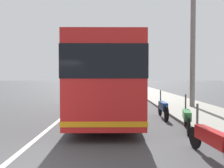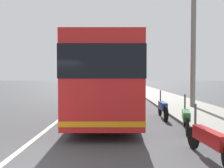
# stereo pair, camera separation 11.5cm
# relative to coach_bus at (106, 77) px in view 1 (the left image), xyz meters

# --- Properties ---
(sidewalk_curb) EXTENTS (110.00, 3.60, 0.14)m
(sidewalk_curb) POSITION_rel_coach_bus_xyz_m (2.02, -4.94, -1.85)
(sidewalk_curb) COLOR gray
(sidewalk_curb) RESTS_ON ground
(lane_divider_line) EXTENTS (110.00, 0.16, 0.01)m
(lane_divider_line) POSITION_rel_coach_bus_xyz_m (2.02, 2.09, -1.92)
(lane_divider_line) COLOR silver
(lane_divider_line) RESTS_ON ground
(coach_bus) EXTENTS (10.93, 2.68, 3.36)m
(coach_bus) POSITION_rel_coach_bus_xyz_m (0.00, 0.00, 0.00)
(coach_bus) COLOR red
(coach_bus) RESTS_ON ground
(motorcycle_by_tree) EXTENTS (2.32, 0.37, 1.24)m
(motorcycle_by_tree) POSITION_rel_coach_bus_xyz_m (-6.55, -2.65, -1.46)
(motorcycle_by_tree) COLOR black
(motorcycle_by_tree) RESTS_ON ground
(motorcycle_nearest_curb) EXTENTS (2.10, 0.57, 1.28)m
(motorcycle_nearest_curb) POSITION_rel_coach_bus_xyz_m (-3.60, -3.00, -1.45)
(motorcycle_nearest_curb) COLOR black
(motorcycle_nearest_curb) RESTS_ON ground
(motorcycle_angled) EXTENTS (2.20, 0.26, 1.29)m
(motorcycle_angled) POSITION_rel_coach_bus_xyz_m (-1.07, -2.69, -1.43)
(motorcycle_angled) COLOR black
(motorcycle_angled) RESTS_ON ground
(car_far_distant) EXTENTS (4.27, 1.92, 1.52)m
(car_far_distant) POSITION_rel_coach_bus_xyz_m (27.70, 4.01, -1.21)
(car_far_distant) COLOR red
(car_far_distant) RESTS_ON ground
(car_side_street) EXTENTS (4.43, 1.91, 1.52)m
(car_side_street) POSITION_rel_coach_bus_xyz_m (35.07, 0.03, -1.20)
(car_side_street) COLOR black
(car_side_street) RESTS_ON ground
(car_behind_bus) EXTENTS (4.15, 2.11, 1.61)m
(car_behind_bus) POSITION_rel_coach_bus_xyz_m (35.61, 3.76, -1.17)
(car_behind_bus) COLOR gray
(car_behind_bus) RESTS_ON ground
(utility_pole) EXTENTS (0.30, 0.30, 7.23)m
(utility_pole) POSITION_rel_coach_bus_xyz_m (2.25, -5.20, 1.69)
(utility_pole) COLOR slate
(utility_pole) RESTS_ON ground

